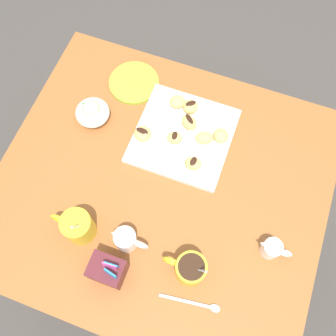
{
  "coord_description": "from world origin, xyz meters",
  "views": [
    {
      "loc": [
        -0.15,
        0.34,
        1.82
      ],
      "look_at": [
        -0.0,
        -0.05,
        0.78
      ],
      "focal_mm": 40.83,
      "sensor_mm": 36.0,
      "label": 1
    }
  ],
  "objects_px": {
    "sugar_caddy": "(108,270)",
    "saucer_lime_left": "(134,83)",
    "ice_cream_bowl": "(92,112)",
    "beignet_3": "(143,134)",
    "beignet_0": "(175,138)",
    "coffee_mug_yellow_right": "(77,226)",
    "beignet_7": "(189,122)",
    "coffee_mug_yellow_left": "(190,268)",
    "beignet_2": "(221,136)",
    "dining_table": "(162,200)",
    "beignet_6": "(204,138)",
    "chocolate_sauce_pitcher": "(272,249)",
    "beignet_4": "(177,102)",
    "cream_pitcher_white": "(126,239)",
    "pastry_plate_square": "(183,136)",
    "beignet_5": "(191,107)",
    "beignet_1": "(193,164)"
  },
  "relations": [
    {
      "from": "beignet_0",
      "to": "pastry_plate_square",
      "type": "bearing_deg",
      "value": -125.44
    },
    {
      "from": "beignet_4",
      "to": "beignet_6",
      "type": "xyz_separation_m",
      "value": [
        -0.12,
        0.09,
        -0.0
      ]
    },
    {
      "from": "sugar_caddy",
      "to": "coffee_mug_yellow_right",
      "type": "bearing_deg",
      "value": -32.68
    },
    {
      "from": "coffee_mug_yellow_left",
      "to": "beignet_3",
      "type": "bearing_deg",
      "value": -51.36
    },
    {
      "from": "beignet_0",
      "to": "beignet_7",
      "type": "height_order",
      "value": "beignet_7"
    },
    {
      "from": "coffee_mug_yellow_left",
      "to": "ice_cream_bowl",
      "type": "distance_m",
      "value": 0.56
    },
    {
      "from": "sugar_caddy",
      "to": "beignet_6",
      "type": "xyz_separation_m",
      "value": [
        -0.12,
        -0.46,
        -0.01
      ]
    },
    {
      "from": "beignet_3",
      "to": "beignet_7",
      "type": "distance_m",
      "value": 0.15
    },
    {
      "from": "coffee_mug_yellow_left",
      "to": "beignet_2",
      "type": "height_order",
      "value": "coffee_mug_yellow_left"
    },
    {
      "from": "sugar_caddy",
      "to": "beignet_0",
      "type": "xyz_separation_m",
      "value": [
        -0.03,
        -0.43,
        -0.01
      ]
    },
    {
      "from": "pastry_plate_square",
      "to": "chocolate_sauce_pitcher",
      "type": "height_order",
      "value": "chocolate_sauce_pitcher"
    },
    {
      "from": "coffee_mug_yellow_left",
      "to": "coffee_mug_yellow_right",
      "type": "distance_m",
      "value": 0.32
    },
    {
      "from": "dining_table",
      "to": "beignet_5",
      "type": "distance_m",
      "value": 0.32
    },
    {
      "from": "beignet_1",
      "to": "beignet_4",
      "type": "xyz_separation_m",
      "value": [
        0.11,
        -0.18,
        0.0
      ]
    },
    {
      "from": "coffee_mug_yellow_right",
      "to": "chocolate_sauce_pitcher",
      "type": "xyz_separation_m",
      "value": [
        -0.51,
        -0.13,
        -0.02
      ]
    },
    {
      "from": "sugar_caddy",
      "to": "chocolate_sauce_pitcher",
      "type": "distance_m",
      "value": 0.44
    },
    {
      "from": "beignet_2",
      "to": "dining_table",
      "type": "bearing_deg",
      "value": 59.64
    },
    {
      "from": "dining_table",
      "to": "coffee_mug_yellow_left",
      "type": "relative_size",
      "value": 7.39
    },
    {
      "from": "saucer_lime_left",
      "to": "beignet_5",
      "type": "distance_m",
      "value": 0.22
    },
    {
      "from": "beignet_0",
      "to": "beignet_1",
      "type": "height_order",
      "value": "same"
    },
    {
      "from": "sugar_caddy",
      "to": "saucer_lime_left",
      "type": "height_order",
      "value": "sugar_caddy"
    },
    {
      "from": "dining_table",
      "to": "ice_cream_bowl",
      "type": "distance_m",
      "value": 0.36
    },
    {
      "from": "beignet_7",
      "to": "beignet_5",
      "type": "bearing_deg",
      "value": -77.39
    },
    {
      "from": "beignet_0",
      "to": "beignet_7",
      "type": "xyz_separation_m",
      "value": [
        -0.02,
        -0.06,
        0.0
      ]
    },
    {
      "from": "dining_table",
      "to": "beignet_7",
      "type": "relative_size",
      "value": 17.73
    },
    {
      "from": "beignet_3",
      "to": "beignet_7",
      "type": "relative_size",
      "value": 0.99
    },
    {
      "from": "saucer_lime_left",
      "to": "beignet_7",
      "type": "height_order",
      "value": "beignet_7"
    },
    {
      "from": "coffee_mug_yellow_left",
      "to": "beignet_2",
      "type": "xyz_separation_m",
      "value": [
        0.04,
        -0.41,
        -0.02
      ]
    },
    {
      "from": "sugar_caddy",
      "to": "beignet_3",
      "type": "relative_size",
      "value": 1.98
    },
    {
      "from": "beignet_4",
      "to": "beignet_5",
      "type": "relative_size",
      "value": 1.05
    },
    {
      "from": "beignet_2",
      "to": "beignet_0",
      "type": "bearing_deg",
      "value": 23.43
    },
    {
      "from": "chocolate_sauce_pitcher",
      "to": "coffee_mug_yellow_left",
      "type": "bearing_deg",
      "value": 33.79
    },
    {
      "from": "coffee_mug_yellow_right",
      "to": "beignet_7",
      "type": "relative_size",
      "value": 2.75
    },
    {
      "from": "coffee_mug_yellow_left",
      "to": "coffee_mug_yellow_right",
      "type": "height_order",
      "value": "coffee_mug_yellow_right"
    },
    {
      "from": "coffee_mug_yellow_left",
      "to": "beignet_6",
      "type": "bearing_deg",
      "value": -77.73
    },
    {
      "from": "chocolate_sauce_pitcher",
      "to": "beignet_6",
      "type": "xyz_separation_m",
      "value": [
        0.27,
        -0.25,
        0.0
      ]
    },
    {
      "from": "ice_cream_bowl",
      "to": "beignet_4",
      "type": "distance_m",
      "value": 0.27
    },
    {
      "from": "sugar_caddy",
      "to": "beignet_2",
      "type": "height_order",
      "value": "sugar_caddy"
    },
    {
      "from": "pastry_plate_square",
      "to": "beignet_5",
      "type": "bearing_deg",
      "value": -85.72
    },
    {
      "from": "beignet_5",
      "to": "chocolate_sauce_pitcher",
      "type": "bearing_deg",
      "value": 135.57
    },
    {
      "from": "sugar_caddy",
      "to": "chocolate_sauce_pitcher",
      "type": "xyz_separation_m",
      "value": [
        -0.39,
        -0.21,
        -0.01
      ]
    },
    {
      "from": "saucer_lime_left",
      "to": "beignet_4",
      "type": "height_order",
      "value": "beignet_4"
    },
    {
      "from": "pastry_plate_square",
      "to": "beignet_4",
      "type": "xyz_separation_m",
      "value": [
        0.05,
        -0.1,
        0.02
      ]
    },
    {
      "from": "saucer_lime_left",
      "to": "beignet_3",
      "type": "relative_size",
      "value": 3.04
    },
    {
      "from": "chocolate_sauce_pitcher",
      "to": "saucer_lime_left",
      "type": "distance_m",
      "value": 0.67
    },
    {
      "from": "ice_cream_bowl",
      "to": "beignet_3",
      "type": "bearing_deg",
      "value": 174.58
    },
    {
      "from": "beignet_0",
      "to": "beignet_6",
      "type": "xyz_separation_m",
      "value": [
        -0.08,
        -0.03,
        0.0
      ]
    },
    {
      "from": "coffee_mug_yellow_left",
      "to": "beignet_1",
      "type": "relative_size",
      "value": 2.62
    },
    {
      "from": "beignet_3",
      "to": "beignet_6",
      "type": "bearing_deg",
      "value": -163.78
    },
    {
      "from": "cream_pitcher_white",
      "to": "dining_table",
      "type": "bearing_deg",
      "value": -98.26
    }
  ]
}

